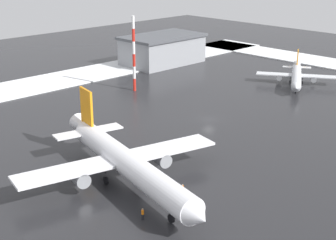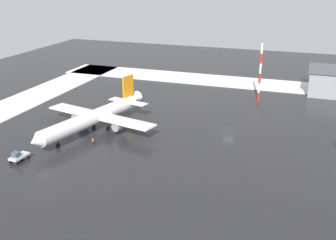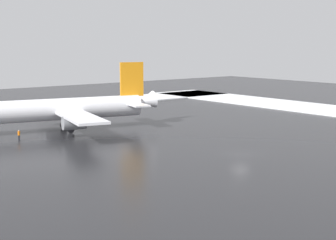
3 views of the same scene
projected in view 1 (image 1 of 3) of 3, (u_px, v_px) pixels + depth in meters
name	position (u px, v px, depth m)	size (l,w,h in m)	color
ground_plane	(209.00, 119.00, 108.31)	(240.00, 240.00, 0.00)	#232326
snow_bank_far	(72.00, 77.00, 142.00)	(152.00, 16.00, 0.28)	white
airplane_distant_tail	(127.00, 163.00, 77.01)	(33.09, 39.48, 11.84)	white
airplane_far_rear	(297.00, 76.00, 133.81)	(22.58, 19.35, 7.51)	silver
ground_crew_beside_wing	(183.00, 189.00, 75.25)	(0.36, 0.36, 1.71)	black
ground_crew_by_nose_gear	(143.00, 213.00, 68.37)	(0.36, 0.36, 1.71)	black
antenna_mast	(134.00, 54.00, 126.51)	(0.70, 0.70, 18.67)	red
cargo_hangar	(162.00, 49.00, 157.42)	(25.04, 15.07, 8.80)	gray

